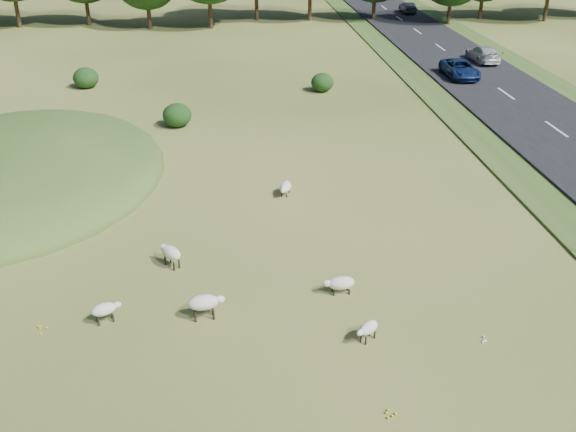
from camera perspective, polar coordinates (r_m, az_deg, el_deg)
The scene contains 13 objects.
ground at distance 42.73m, azimuth -4.70°, elevation 8.34°, with size 160.00×160.00×0.00m, color #42561B.
mound at distance 37.12m, azimuth -23.32°, elevation 3.26°, with size 16.00×20.00×4.00m, color #33561E.
road at distance 56.07m, azimuth 16.45°, elevation 11.95°, with size 8.00×150.00×0.25m, color black.
shrubs at distance 47.63m, azimuth -9.55°, elevation 10.95°, with size 19.77×11.81×1.57m.
sheep_0 at distance 23.34m, azimuth -15.98°, elevation -7.98°, with size 1.10×0.77×0.76m.
sheep_1 at distance 26.02m, azimuth -10.38°, elevation -3.23°, with size 1.07×1.20×0.89m.
sheep_2 at distance 24.09m, azimuth 4.67°, elevation -5.97°, with size 1.23×0.59×0.71m.
sheep_3 at distance 22.76m, azimuth -7.43°, elevation -7.64°, with size 1.35×0.71×0.95m.
sheep_4 at distance 31.75m, azimuth -0.24°, elevation 2.59°, with size 0.81×1.25×0.69m.
sheep_6 at distance 21.80m, azimuth 7.11°, elevation -9.87°, with size 0.96×0.88×0.72m.
car_0 at distance 60.19m, azimuth 16.96°, elevation 13.64°, with size 1.90×4.66×1.35m, color silver.
car_3 at distance 84.18m, azimuth 10.57°, elevation 17.75°, with size 1.32×3.77×1.24m, color black.
car_4 at distance 54.23m, azimuth 15.05°, elevation 12.52°, with size 2.22×4.82×1.34m, color navy.
Camera 1 is at (-0.26, -20.56, 13.43)m, focal length 40.00 mm.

